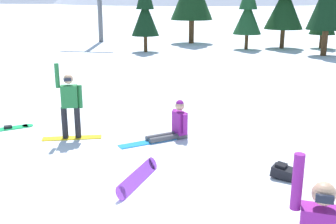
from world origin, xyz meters
name	(u,v)px	position (x,y,z in m)	size (l,w,h in m)	color
snowboarder_midground	(70,104)	(-1.61, 4.04, 0.90)	(1.49, 0.75, 1.93)	yellow
snowboarder_background	(174,125)	(0.92, 4.58, 0.34)	(1.58, 1.42, 0.99)	#4C4C51
loose_snowboard_near_left	(137,177)	(0.73, 1.86, 0.13)	(0.44, 1.71, 0.25)	#993FD8
backpack_black	(283,172)	(3.51, 2.67, 0.13)	(0.55, 0.46, 0.30)	black
pine_tree_leaning	(145,11)	(-4.00, 20.71, 2.56)	(1.76, 1.76, 4.70)	#472D19
pine_tree_twin	(248,11)	(2.33, 23.30, 2.52)	(1.88, 1.88, 4.63)	#472D19
pine_tree_broad	(324,13)	(7.34, 24.95, 2.35)	(1.75, 1.75, 4.31)	#472D19
pine_tree_short	(285,0)	(4.72, 24.42, 3.24)	(2.59, 2.59, 5.95)	#472D19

